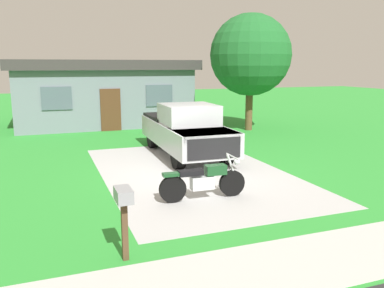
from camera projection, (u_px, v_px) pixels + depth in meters
ground_plane at (193, 172)px, 12.33m from camera, size 80.00×80.00×0.00m
driveway_pad at (193, 172)px, 12.33m from camera, size 5.40×8.80×0.01m
sidewalk_strip at (315, 259)px, 6.81m from camera, size 36.00×1.80×0.01m
motorcycle at (204, 181)px, 9.79m from camera, size 2.21×0.70×1.09m
pickup_truck at (185, 129)px, 14.56m from camera, size 2.13×5.67×1.90m
mailbox at (124, 205)px, 6.62m from camera, size 0.26×0.48×1.26m
shade_tree at (250, 55)px, 19.70m from camera, size 4.01×4.01×5.75m
neighbor_house at (103, 92)px, 22.11m from camera, size 9.60×5.60×3.50m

